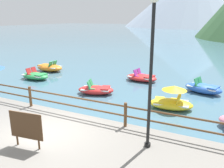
% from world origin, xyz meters
% --- Properties ---
extents(ground_plane, '(200.00, 200.00, 0.00)m').
position_xyz_m(ground_plane, '(0.00, 40.00, 0.00)').
color(ground_plane, '#477084').
extents(dock_railing, '(23.92, 0.12, 0.95)m').
position_xyz_m(dock_railing, '(-0.00, 1.55, 0.98)').
color(dock_railing, brown).
rests_on(dock_railing, promenade_dock).
extents(lamp_post, '(0.28, 0.28, 4.65)m').
position_xyz_m(lamp_post, '(3.58, 0.54, 3.17)').
color(lamp_post, black).
rests_on(lamp_post, promenade_dock).
extents(sign_board, '(1.17, 0.19, 1.19)m').
position_xyz_m(sign_board, '(0.15, -1.16, 1.13)').
color(sign_board, beige).
rests_on(sign_board, promenade_dock).
extents(pedal_boat_0, '(2.29, 1.59, 1.19)m').
position_xyz_m(pedal_boat_0, '(3.37, 5.13, 0.40)').
color(pedal_boat_0, yellow).
rests_on(pedal_boat_0, ground).
extents(pedal_boat_1, '(2.41, 1.64, 0.82)m').
position_xyz_m(pedal_boat_1, '(0.33, 9.50, 0.25)').
color(pedal_boat_1, red).
rests_on(pedal_boat_1, ground).
extents(pedal_boat_3, '(2.39, 1.34, 0.91)m').
position_xyz_m(pedal_boat_3, '(-7.69, 9.07, 0.31)').
color(pedal_boat_3, orange).
rests_on(pedal_boat_3, ground).
extents(pedal_boat_4, '(2.27, 1.30, 0.83)m').
position_xyz_m(pedal_boat_4, '(-6.87, 6.53, 0.26)').
color(pedal_boat_4, green).
rests_on(pedal_boat_4, ground).
extents(pedal_boat_5, '(2.36, 1.73, 0.82)m').
position_xyz_m(pedal_boat_5, '(-1.15, 5.51, 0.25)').
color(pedal_boat_5, red).
rests_on(pedal_boat_5, ground).
extents(pedal_boat_7, '(2.46, 1.77, 0.88)m').
position_xyz_m(pedal_boat_7, '(4.57, 8.50, 0.29)').
color(pedal_boat_7, blue).
rests_on(pedal_boat_7, ground).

